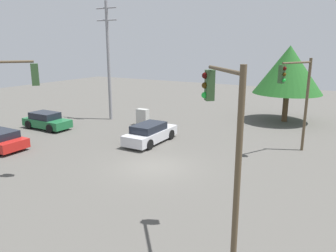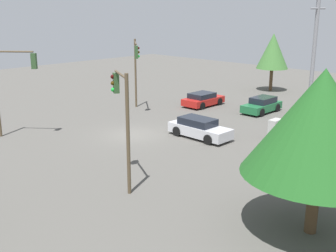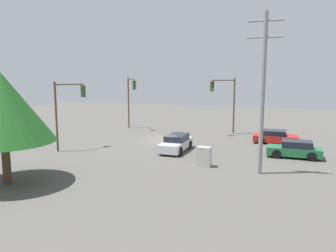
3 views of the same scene
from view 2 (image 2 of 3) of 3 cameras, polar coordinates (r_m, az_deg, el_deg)
The scene contains 11 objects.
ground_plane at distance 30.55m, azimuth -4.69°, elevation -1.17°, with size 80.00×80.00×0.00m, color #54514C.
sedan_red at distance 39.53m, azimuth 4.75°, elevation 3.61°, with size 4.11×2.07×1.26m.
sedan_green at distance 37.78m, azimuth 12.61°, elevation 2.78°, with size 4.10×1.85×1.35m.
sedan_silver at distance 29.67m, azimuth 4.27°, elevation -0.30°, with size 1.88×4.63×1.40m.
traffic_signal_main at distance 30.96m, azimuth -20.47°, elevation 6.16°, with size 2.18×2.51×6.25m.
traffic_signal_cross at distance 20.82m, azimuth -6.20°, elevation 2.28°, with size 1.50×2.59×5.95m.
traffic_signal_aux at distance 37.25m, azimuth -4.36°, elevation 8.51°, with size 2.31×2.74×6.21m.
utility_pole_tall at distance 32.48m, azimuth 19.11°, elevation 8.94°, with size 2.20×0.28×10.41m.
electrical_cabinet at distance 30.16m, azimuth 14.29°, elevation -0.44°, with size 1.00×0.57×1.41m, color #B2B2AD.
tree_corner at distance 47.78m, azimuth 14.02°, elevation 9.80°, with size 3.44×3.44×6.26m.
tree_left at distance 16.97m, azimuth 19.99°, elevation 0.39°, with size 5.94×5.94×6.69m.
Camera 2 is at (-19.11, -22.16, 8.78)m, focal length 45.00 mm.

